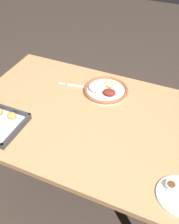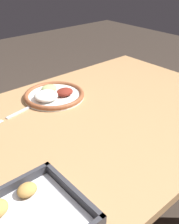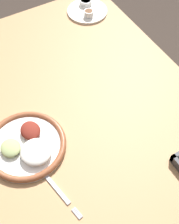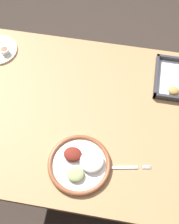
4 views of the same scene
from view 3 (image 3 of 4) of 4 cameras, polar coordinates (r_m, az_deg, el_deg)
ground_plane at (r=1.72m, az=-0.02°, el=-15.13°), size 8.00×8.00×0.00m
dining_table at (r=1.14m, az=-0.02°, el=-3.91°), size 1.29×0.83×0.74m
dinner_plate at (r=1.00m, az=-11.31°, el=-6.11°), size 0.25×0.25×0.05m
fork at (r=0.94m, az=-6.05°, el=-13.74°), size 0.20×0.05×0.00m
saucer_plate at (r=1.45m, az=-0.44°, el=18.21°), size 0.18×0.18×0.04m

